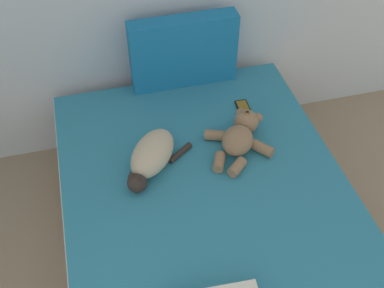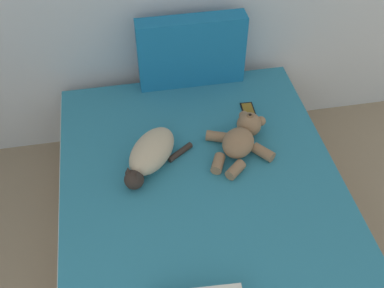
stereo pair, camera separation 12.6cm
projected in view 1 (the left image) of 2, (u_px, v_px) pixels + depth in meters
bed at (210, 231)px, 2.47m from camera, size 1.47×2.06×0.52m
patterned_cushion at (184, 52)px, 2.78m from camera, size 0.64×0.12×0.44m
cat at (151, 156)px, 2.39m from camera, size 0.40×0.40×0.15m
teddy_bear at (240, 136)px, 2.51m from camera, size 0.37×0.43×0.15m
cell_phone at (244, 108)px, 2.75m from camera, size 0.08×0.15×0.01m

